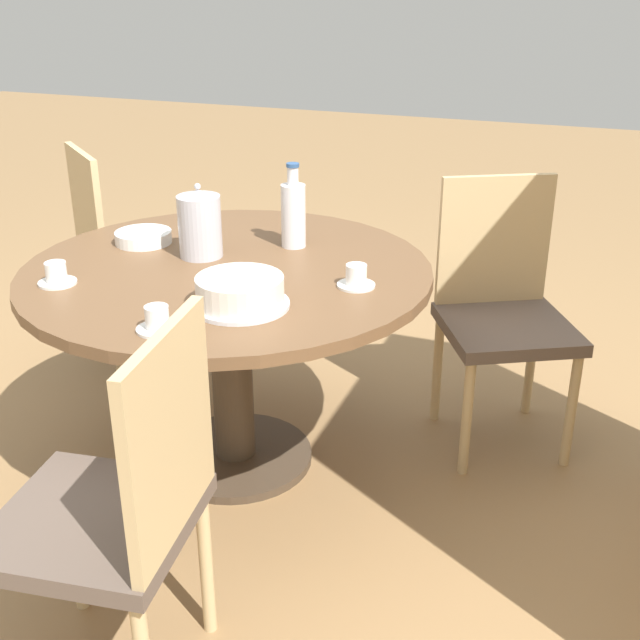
# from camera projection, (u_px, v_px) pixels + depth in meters

# --- Properties ---
(ground_plane) EXTENTS (14.00, 14.00, 0.00)m
(ground_plane) POSITION_uv_depth(u_px,v_px,m) (236.00, 459.00, 2.78)
(ground_plane) COLOR #937047
(dining_table) EXTENTS (1.28, 1.28, 0.71)m
(dining_table) POSITION_uv_depth(u_px,v_px,m) (229.00, 308.00, 2.55)
(dining_table) COLOR #473828
(dining_table) RESTS_ON ground_plane
(chair_a) EXTENTS (0.57, 0.57, 0.92)m
(chair_a) POSITION_uv_depth(u_px,v_px,m) (502.00, 307.00, 2.76)
(chair_a) COLOR tan
(chair_a) RESTS_ON ground_plane
(chair_b) EXTENTS (0.59, 0.59, 0.92)m
(chair_b) POSITION_uv_depth(u_px,v_px,m) (125.00, 251.00, 3.30)
(chair_b) COLOR tan
(chair_b) RESTS_ON ground_plane
(chair_c) EXTENTS (0.47, 0.47, 0.92)m
(chair_c) POSITION_uv_depth(u_px,v_px,m) (119.00, 507.00, 1.74)
(chair_c) COLOR tan
(chair_c) RESTS_ON ground_plane
(coffee_pot) EXTENTS (0.14, 0.14, 0.24)m
(coffee_pot) POSITION_uv_depth(u_px,v_px,m) (200.00, 224.00, 2.54)
(coffee_pot) COLOR silver
(coffee_pot) RESTS_ON dining_table
(water_bottle) EXTENTS (0.08, 0.08, 0.28)m
(water_bottle) POSITION_uv_depth(u_px,v_px,m) (293.00, 213.00, 2.63)
(water_bottle) COLOR silver
(water_bottle) RESTS_ON dining_table
(cake_main) EXTENTS (0.27, 0.27, 0.09)m
(cake_main) POSITION_uv_depth(u_px,v_px,m) (240.00, 292.00, 2.18)
(cake_main) COLOR silver
(cake_main) RESTS_ON dining_table
(cup_a) EXTENTS (0.11, 0.11, 0.07)m
(cup_a) POSITION_uv_depth(u_px,v_px,m) (356.00, 278.00, 2.33)
(cup_a) COLOR silver
(cup_a) RESTS_ON dining_table
(cup_b) EXTENTS (0.11, 0.11, 0.07)m
(cup_b) POSITION_uv_depth(u_px,v_px,m) (157.00, 321.00, 2.05)
(cup_b) COLOR silver
(cup_b) RESTS_ON dining_table
(cup_c) EXTENTS (0.11, 0.11, 0.07)m
(cup_c) POSITION_uv_depth(u_px,v_px,m) (57.00, 275.00, 2.35)
(cup_c) COLOR silver
(cup_c) RESTS_ON dining_table
(plate_stack) EXTENTS (0.19, 0.19, 0.04)m
(plate_stack) POSITION_uv_depth(u_px,v_px,m) (143.00, 237.00, 2.70)
(plate_stack) COLOR white
(plate_stack) RESTS_ON dining_table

